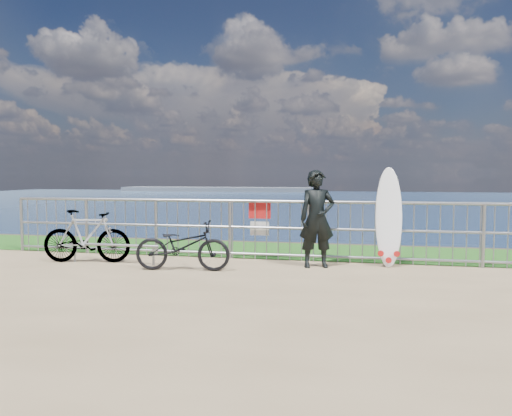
% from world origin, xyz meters
% --- Properties ---
extents(grass_strip, '(120.00, 120.00, 0.00)m').
position_xyz_m(grass_strip, '(0.00, 2.70, 0.01)').
color(grass_strip, '#1C5417').
rests_on(grass_strip, ground).
extents(seascape, '(260.00, 260.00, 5.00)m').
position_xyz_m(seascape, '(-43.75, 147.49, -4.03)').
color(seascape, brown).
rests_on(seascape, ground).
extents(railing, '(10.06, 0.10, 1.13)m').
position_xyz_m(railing, '(0.02, 1.60, 0.58)').
color(railing, gray).
rests_on(railing, ground).
extents(surfer, '(0.71, 0.57, 1.68)m').
position_xyz_m(surfer, '(1.20, 1.04, 0.84)').
color(surfer, black).
rests_on(surfer, ground).
extents(surfboard, '(0.46, 0.42, 1.74)m').
position_xyz_m(surfboard, '(2.41, 1.43, 0.80)').
color(surfboard, white).
rests_on(surfboard, ground).
extents(bicycle_near, '(1.65, 0.75, 0.84)m').
position_xyz_m(bicycle_near, '(-0.97, 0.29, 0.42)').
color(bicycle_near, black).
rests_on(bicycle_near, ground).
extents(bicycle_far, '(1.65, 0.72, 0.96)m').
position_xyz_m(bicycle_far, '(-2.93, 0.63, 0.48)').
color(bicycle_far, black).
rests_on(bicycle_far, ground).
extents(bike_rack, '(1.74, 0.05, 0.36)m').
position_xyz_m(bike_rack, '(-2.41, 0.63, 0.30)').
color(bike_rack, gray).
rests_on(bike_rack, ground).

